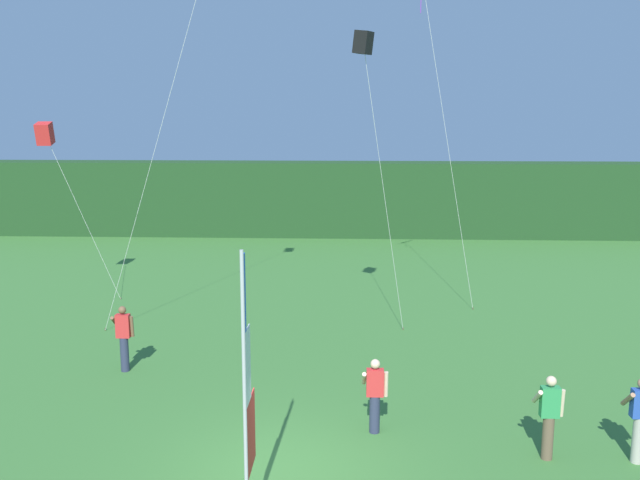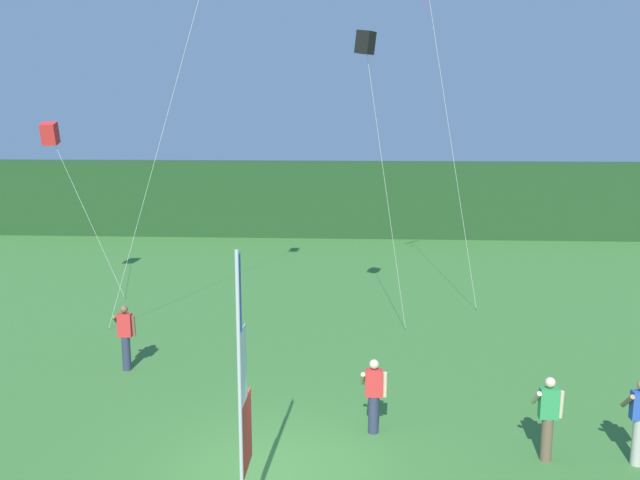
% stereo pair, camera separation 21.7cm
% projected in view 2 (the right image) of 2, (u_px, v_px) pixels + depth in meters
% --- Properties ---
extents(ground_plane, '(120.00, 120.00, 0.00)m').
position_uv_depth(ground_plane, '(277.00, 472.00, 12.81)').
color(ground_plane, '#3D7533').
extents(distant_treeline, '(80.00, 2.40, 4.07)m').
position_uv_depth(distant_treeline, '(332.00, 199.00, 37.81)').
color(distant_treeline, '#1E421E').
rests_on(distant_treeline, ground).
extents(banner_flag, '(0.06, 1.03, 4.65)m').
position_uv_depth(banner_flag, '(243.00, 396.00, 10.80)').
color(banner_flag, '#B7B7BC').
rests_on(banner_flag, ground).
extents(person_near_banner, '(0.55, 0.48, 1.71)m').
position_uv_depth(person_near_banner, '(640.00, 420.00, 12.92)').
color(person_near_banner, '#B7B2A3').
rests_on(person_near_banner, ground).
extents(person_mid_field, '(0.55, 0.48, 1.62)m').
position_uv_depth(person_mid_field, '(374.00, 394.00, 14.24)').
color(person_mid_field, '#2D334C').
rests_on(person_mid_field, ground).
extents(person_far_left, '(0.55, 0.48, 1.76)m').
position_uv_depth(person_far_left, '(125.00, 336.00, 17.77)').
color(person_far_left, '#2D334C').
rests_on(person_far_left, ground).
extents(person_far_right, '(0.55, 0.48, 1.70)m').
position_uv_depth(person_far_right, '(548.00, 416.00, 13.08)').
color(person_far_right, brown).
rests_on(person_far_right, ground).
extents(kite_red_box_0, '(2.62, 0.70, 6.40)m').
position_uv_depth(kite_red_box_0, '(50.00, 134.00, 23.82)').
color(kite_red_box_0, brown).
rests_on(kite_red_box_0, ground).
extents(kite_black_box_2, '(1.69, 1.48, 8.91)m').
position_uv_depth(kite_black_box_2, '(366.00, 45.00, 18.63)').
color(kite_black_box_2, brown).
rests_on(kite_black_box_2, ground).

